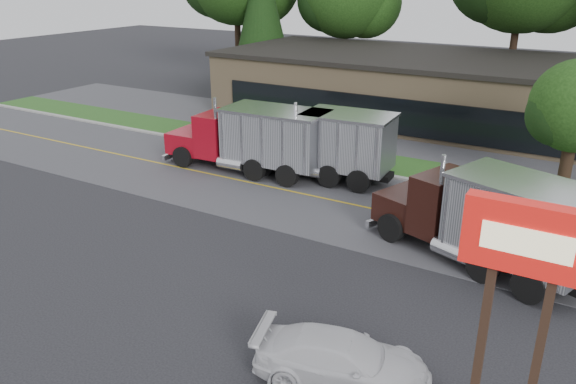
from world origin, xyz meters
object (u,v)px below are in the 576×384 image
at_px(dump_truck_red, 254,138).
at_px(rally_car, 342,359).
at_px(dump_truck_blue, 329,143).
at_px(dump_truck_maroon, 491,217).

height_order(dump_truck_red, rally_car, dump_truck_red).
relative_size(dump_truck_blue, dump_truck_maroon, 0.90).
distance_m(dump_truck_red, rally_car, 16.12).
relative_size(dump_truck_red, rally_car, 2.01).
bearing_deg(dump_truck_blue, rally_car, 114.33).
bearing_deg(dump_truck_blue, dump_truck_red, 11.84).
distance_m(dump_truck_maroon, rally_car, 8.28).
xyz_separation_m(dump_truck_blue, rally_car, (6.95, -13.09, -1.16)).
bearing_deg(dump_truck_red, dump_truck_blue, -167.21).
xyz_separation_m(dump_truck_maroon, rally_car, (-1.74, -8.01, -1.16)).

